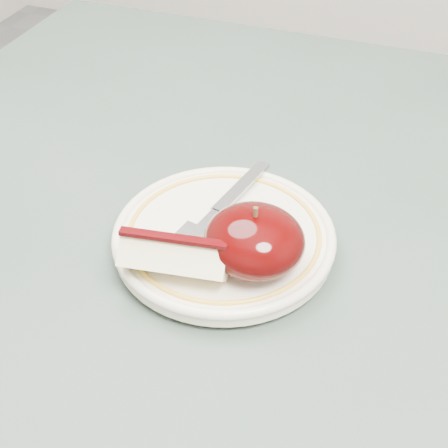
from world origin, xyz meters
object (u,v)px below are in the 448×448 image
(table, at_px, (255,315))
(plate, at_px, (224,236))
(apple_half, at_px, (254,240))
(fork, at_px, (216,213))

(table, xyz_separation_m, plate, (-0.03, -0.01, 0.10))
(apple_half, bearing_deg, plate, 142.80)
(fork, bearing_deg, table, -88.04)
(table, distance_m, plate, 0.11)
(table, bearing_deg, apple_half, -79.14)
(apple_half, relative_size, fork, 0.49)
(table, bearing_deg, plate, -160.10)
(table, height_order, fork, fork)
(plate, distance_m, apple_half, 0.05)
(table, relative_size, fork, 5.44)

